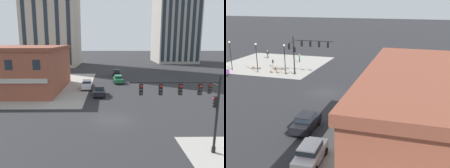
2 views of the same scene
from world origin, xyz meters
TOP-DOWN VIEW (x-y plane):
  - ground_plane at (0.00, 0.00)m, footprint 320.00×320.00m
  - sidewalk_far_corner at (-20.00, 20.00)m, footprint 32.00×32.00m
  - traffic_signal_main at (6.60, -7.89)m, footprint 7.30×2.09m
  - car_main_northbound_near at (-4.55, 16.83)m, footprint 2.06×4.48m
  - car_main_southbound_far at (-1.93, 11.44)m, footprint 1.93×4.42m
  - car_cross_westbound at (1.68, 32.23)m, footprint 2.13×4.51m
  - car_parked_curb at (1.66, 22.60)m, footprint 2.11×4.51m
  - storefront_block_near_corner at (-19.27, 16.36)m, footprint 20.96×17.15m

SIDE VIEW (x-z plane):
  - ground_plane at x=0.00m, z-range 0.00..0.00m
  - sidewalk_far_corner at x=-20.00m, z-range -0.01..0.01m
  - car_main_northbound_near at x=-4.55m, z-range 0.08..1.76m
  - car_main_southbound_far at x=-1.93m, z-range 0.08..1.76m
  - car_cross_westbound at x=1.68m, z-range 0.08..1.76m
  - car_parked_curb at x=1.66m, z-range 0.08..1.76m
  - storefront_block_near_corner at x=-19.27m, z-range 0.01..8.07m
  - traffic_signal_main at x=6.60m, z-range 1.23..7.80m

